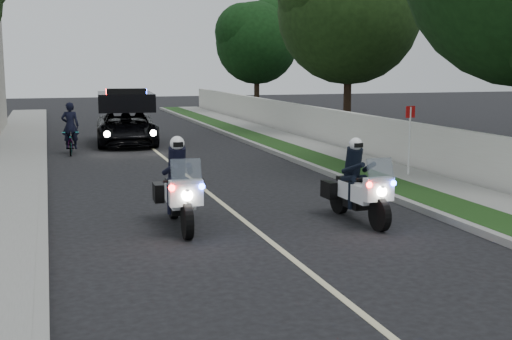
# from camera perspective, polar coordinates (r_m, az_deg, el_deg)

# --- Properties ---
(ground) EXTENTS (120.00, 120.00, 0.00)m
(ground) POSITION_cam_1_polar(r_m,az_deg,el_deg) (10.51, 5.39, -9.35)
(ground) COLOR black
(ground) RESTS_ON ground
(curb_right) EXTENTS (0.20, 60.00, 0.15)m
(curb_right) POSITION_cam_1_polar(r_m,az_deg,el_deg) (21.04, 5.19, 0.17)
(curb_right) COLOR gray
(curb_right) RESTS_ON ground
(grass_verge) EXTENTS (1.20, 60.00, 0.16)m
(grass_verge) POSITION_cam_1_polar(r_m,az_deg,el_deg) (21.31, 6.93, 0.26)
(grass_verge) COLOR #193814
(grass_verge) RESTS_ON ground
(sidewalk_right) EXTENTS (1.40, 60.00, 0.16)m
(sidewalk_right) POSITION_cam_1_polar(r_m,az_deg,el_deg) (21.88, 10.04, 0.41)
(sidewalk_right) COLOR gray
(sidewalk_right) RESTS_ON ground
(property_wall) EXTENTS (0.22, 60.00, 1.50)m
(property_wall) POSITION_cam_1_polar(r_m,az_deg,el_deg) (22.26, 12.38, 2.24)
(property_wall) COLOR beige
(property_wall) RESTS_ON ground
(curb_left) EXTENTS (0.20, 60.00, 0.15)m
(curb_left) POSITION_cam_1_polar(r_m,az_deg,el_deg) (19.46, -17.72, -0.95)
(curb_left) COLOR gray
(curb_left) RESTS_ON ground
(sidewalk_left) EXTENTS (2.00, 60.00, 0.16)m
(sidewalk_left) POSITION_cam_1_polar(r_m,az_deg,el_deg) (19.50, -20.95, -1.09)
(sidewalk_left) COLOR gray
(sidewalk_left) RESTS_ON ground
(lane_marking) EXTENTS (0.12, 50.00, 0.01)m
(lane_marking) POSITION_cam_1_polar(r_m,az_deg,el_deg) (19.86, -5.81, -0.58)
(lane_marking) COLOR #BFB78C
(lane_marking) RESTS_ON ground
(police_moto_left) EXTENTS (0.85, 2.23, 1.88)m
(police_moto_left) POSITION_cam_1_polar(r_m,az_deg,el_deg) (13.78, -6.53, -4.91)
(police_moto_left) COLOR white
(police_moto_left) RESTS_ON ground
(police_moto_right) EXTENTS (0.85, 2.14, 1.79)m
(police_moto_right) POSITION_cam_1_polar(r_m,az_deg,el_deg) (14.37, 8.67, -4.37)
(police_moto_right) COLOR white
(police_moto_right) RESTS_ON ground
(police_suv) EXTENTS (2.75, 5.34, 2.52)m
(police_suv) POSITION_cam_1_polar(r_m,az_deg,el_deg) (28.30, -10.98, 2.17)
(police_suv) COLOR black
(police_suv) RESTS_ON ground
(bicycle) EXTENTS (0.67, 1.72, 0.88)m
(bicycle) POSITION_cam_1_polar(r_m,az_deg,el_deg) (25.64, -15.51, 1.30)
(bicycle) COLOR black
(bicycle) RESTS_ON ground
(cyclist) EXTENTS (0.66, 0.48, 1.73)m
(cyclist) POSITION_cam_1_polar(r_m,az_deg,el_deg) (25.64, -15.51, 1.30)
(cyclist) COLOR black
(cyclist) RESTS_ON ground
(sign_post) EXTENTS (0.41, 0.41, 2.20)m
(sign_post) POSITION_cam_1_polar(r_m,az_deg,el_deg) (19.82, 12.88, -0.80)
(sign_post) COLOR #A50B19
(sign_post) RESTS_ON ground
(tree_right_d) EXTENTS (8.05, 8.05, 10.99)m
(tree_right_d) POSITION_cam_1_polar(r_m,az_deg,el_deg) (31.72, 7.75, 2.98)
(tree_right_d) COLOR #1D3B13
(tree_right_d) RESTS_ON ground
(tree_right_e) EXTENTS (7.24, 7.24, 9.14)m
(tree_right_e) POSITION_cam_1_polar(r_m,az_deg,el_deg) (45.36, 0.06, 4.87)
(tree_right_e) COLOR black
(tree_right_e) RESTS_ON ground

